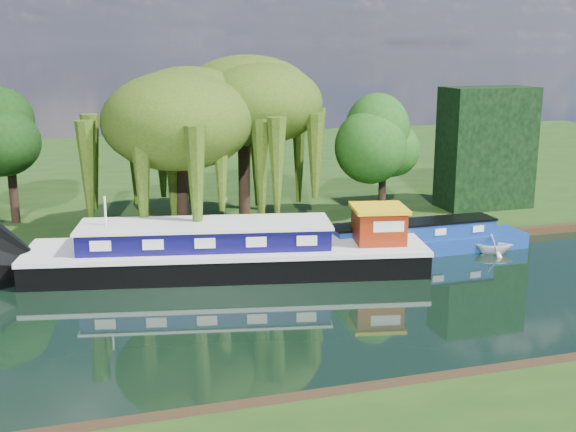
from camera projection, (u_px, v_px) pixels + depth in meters
name	position (u px, v px, depth m)	size (l,w,h in m)	color
ground	(264.00, 314.00, 30.67)	(120.00, 120.00, 0.00)	black
far_bank	(164.00, 174.00, 62.30)	(120.00, 52.00, 0.45)	black
dutch_barge	(231.00, 252.00, 36.17)	(20.30, 8.18, 4.18)	black
narrowboat	(413.00, 241.00, 39.45)	(13.29, 2.37, 1.93)	navy
white_cruiser	(493.00, 253.00, 39.60)	(1.92, 2.22, 1.17)	silver
willow_left	(180.00, 121.00, 40.16)	(7.52, 7.52, 9.01)	black
willow_right	(243.00, 114.00, 42.39)	(7.56, 7.56, 9.21)	black
tree_far_mid	(8.00, 136.00, 43.32)	(4.72, 4.72, 7.72)	black
tree_far_right	(383.00, 144.00, 45.37)	(4.07, 4.07, 6.66)	black
conifer_hedge	(486.00, 148.00, 47.95)	(6.00, 3.00, 8.00)	black
lamppost	(224.00, 206.00, 40.03)	(0.36, 0.36, 2.56)	silver
mooring_posts	(214.00, 243.00, 38.14)	(19.16, 0.16, 1.00)	silver
reeds_near	(507.00, 355.00, 25.39)	(33.70, 1.50, 1.10)	#164512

